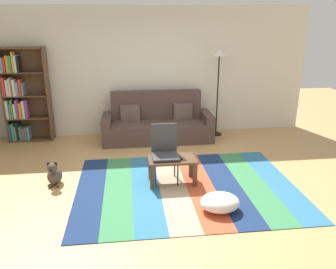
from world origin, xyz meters
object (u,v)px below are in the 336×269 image
object	(u,v)px
coffee_table	(172,163)
dog	(54,175)
bookshelf	(21,97)
standing_lamp	(219,64)
pouf	(220,202)
folding_chair	(165,148)
couch	(157,124)
tv_remote	(179,158)

from	to	relation	value
coffee_table	dog	distance (m)	1.82
bookshelf	coffee_table	distance (m)	3.69
standing_lamp	bookshelf	bearing A→B (deg)	178.17
pouf	folding_chair	xyz separation A→B (m)	(-0.62, 1.02, 0.41)
couch	pouf	distance (m)	3.01
bookshelf	tv_remote	distance (m)	3.77
bookshelf	folding_chair	bearing A→B (deg)	-39.55
couch	folding_chair	size ratio (longest dim) A/B	2.51
couch	bookshelf	size ratio (longest dim) A/B	1.19
coffee_table	tv_remote	world-z (taller)	tv_remote
couch	coffee_table	xyz separation A→B (m)	(0.04, -2.06, -0.01)
bookshelf	pouf	world-z (taller)	bookshelf
couch	coffee_table	distance (m)	2.07
bookshelf	coffee_table	bearing A→B (deg)	-40.08
coffee_table	standing_lamp	distance (m)	2.83
dog	standing_lamp	bearing A→B (deg)	33.65
couch	bookshelf	bearing A→B (deg)	174.14
pouf	dog	world-z (taller)	dog
pouf	tv_remote	size ratio (longest dim) A/B	3.48
dog	tv_remote	bearing A→B (deg)	-5.95
couch	folding_chair	distance (m)	1.95
pouf	standing_lamp	distance (m)	3.50
tv_remote	bookshelf	bearing A→B (deg)	123.96
couch	standing_lamp	xyz separation A→B (m)	(1.31, 0.15, 1.21)
folding_chair	pouf	bearing A→B (deg)	0.75
coffee_table	tv_remote	bearing A→B (deg)	-14.51
dog	standing_lamp	xyz separation A→B (m)	(3.07, 2.05, 1.38)
coffee_table	folding_chair	distance (m)	0.26
pouf	dog	size ratio (longest dim) A/B	1.31
coffee_table	tv_remote	size ratio (longest dim) A/B	4.86
bookshelf	dog	bearing A→B (deg)	-65.55
couch	standing_lamp	world-z (taller)	standing_lamp
bookshelf	coffee_table	size ratio (longest dim) A/B	2.62
pouf	couch	bearing A→B (deg)	100.67
coffee_table	standing_lamp	xyz separation A→B (m)	(1.27, 2.22, 1.21)
bookshelf	folding_chair	world-z (taller)	bookshelf
coffee_table	standing_lamp	size ratio (longest dim) A/B	0.39
bookshelf	folding_chair	distance (m)	3.50
coffee_table	tv_remote	xyz separation A→B (m)	(0.10, -0.03, 0.09)
dog	folding_chair	bearing A→B (deg)	-1.48
couch	folding_chair	bearing A→B (deg)	-91.82
coffee_table	folding_chair	bearing A→B (deg)	128.59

